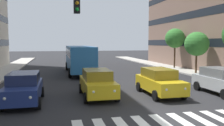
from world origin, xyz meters
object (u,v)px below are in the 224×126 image
Objects in this scene: car_1 at (159,81)px; bus_behind_traffic at (79,57)px; street_tree_3 at (175,38)px; car_3 at (24,88)px; car_2 at (97,83)px; car_0 at (222,81)px; street_tree_2 at (197,44)px.

bus_behind_traffic is at bearing -71.96° from car_1.
bus_behind_traffic is 2.06× the size of street_tree_3.
street_tree_3 reaches higher than car_3.
street_tree_3 is (-12.54, -13.83, 3.07)m from car_2.
car_1 is at bearing -8.41° from car_0.
street_tree_2 is (-12.11, -8.17, 2.38)m from car_2.
street_tree_2 is at bearing -133.51° from car_1.
street_tree_3 is at bearing -106.23° from car_0.
car_0 and car_3 have the same top height.
car_1 and car_3 have the same top height.
street_tree_3 is at bearing -120.97° from car_1.
car_1 is 1.01× the size of street_tree_2.
car_1 is at bearing 59.03° from street_tree_3.
car_0 and car_1 have the same top height.
car_2 is 0.87× the size of street_tree_3.
car_0 is 15.68m from street_tree_3.
car_1 is 8.34m from car_3.
car_0 is 1.00× the size of car_1.
bus_behind_traffic reaches higher than car_3.
car_2 is 18.92m from street_tree_3.
street_tree_3 reaches higher than street_tree_2.
street_tree_3 is at bearing -172.24° from bus_behind_traffic.
car_1 is 16.78m from street_tree_3.
car_0 is at bearing 67.00° from street_tree_2.
car_1 is 13.11m from bus_behind_traffic.
street_tree_2 reaches higher than car_0.
car_1 is 4.06m from car_2.
car_0 is 0.87× the size of street_tree_3.
street_tree_3 is (-8.49, -14.14, 3.07)m from car_1.
street_tree_2 reaches higher than car_1.
street_tree_3 is (-12.54, -1.71, 2.10)m from bus_behind_traffic.
car_3 is at bearing 7.89° from car_2.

